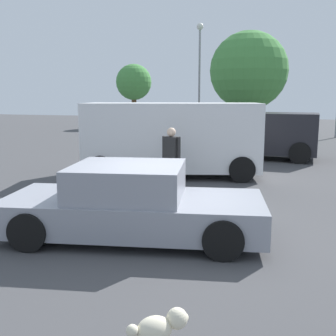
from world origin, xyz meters
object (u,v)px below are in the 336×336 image
(van_white, at_px, (172,137))
(light_post_near, at_px, (200,61))
(sedan_foreground, at_px, (132,204))
(pedestrian, at_px, (171,154))
(dog, at_px, (160,328))
(suv_dark, at_px, (256,133))

(van_white, height_order, light_post_near, light_post_near)
(sedan_foreground, xyz_separation_m, pedestrian, (-0.35, 3.47, 0.41))
(dog, height_order, light_post_near, light_post_near)
(pedestrian, relative_size, light_post_near, 0.23)
(pedestrian, height_order, light_post_near, light_post_near)
(van_white, bearing_deg, sedan_foreground, -94.75)
(sedan_foreground, relative_size, suv_dark, 1.00)
(sedan_foreground, xyz_separation_m, van_white, (-0.97, 5.62, 0.63))
(sedan_foreground, relative_size, van_white, 0.84)
(pedestrian, bearing_deg, suv_dark, -172.40)
(sedan_foreground, relative_size, pedestrian, 2.84)
(dog, distance_m, suv_dark, 13.15)
(van_white, height_order, pedestrian, van_white)
(sedan_foreground, distance_m, dog, 3.38)
(suv_dark, height_order, light_post_near, light_post_near)
(van_white, bearing_deg, light_post_near, 85.51)
(sedan_foreground, relative_size, light_post_near, 0.67)
(van_white, relative_size, suv_dark, 1.19)
(dog, height_order, suv_dark, suv_dark)
(sedan_foreground, relative_size, dog, 9.11)
(van_white, xyz_separation_m, pedestrian, (0.63, -2.14, -0.22))
(dog, relative_size, van_white, 0.09)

